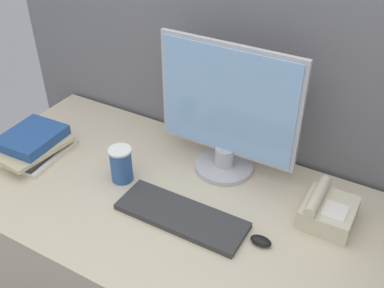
# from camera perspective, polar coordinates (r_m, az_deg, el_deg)

# --- Properties ---
(cubicle_panel_rear) EXTENTS (2.06, 0.04, 1.55)m
(cubicle_panel_rear) POSITION_cam_1_polar(r_m,az_deg,el_deg) (1.82, 5.51, 0.72)
(cubicle_panel_rear) COLOR slate
(cubicle_panel_rear) RESTS_ON ground_plane
(desk) EXTENTS (1.66, 0.79, 0.77)m
(desk) POSITION_cam_1_polar(r_m,az_deg,el_deg) (1.80, -1.29, -16.49)
(desk) COLOR beige
(desk) RESTS_ON ground_plane
(monitor) EXTENTS (0.51, 0.21, 0.49)m
(monitor) POSITION_cam_1_polar(r_m,az_deg,el_deg) (1.54, 4.48, 3.65)
(monitor) COLOR #B7B7BC
(monitor) RESTS_ON desk
(keyboard) EXTENTS (0.43, 0.15, 0.02)m
(keyboard) POSITION_cam_1_polar(r_m,az_deg,el_deg) (1.46, -1.36, -9.10)
(keyboard) COLOR #333333
(keyboard) RESTS_ON desk
(mouse) EXTENTS (0.07, 0.04, 0.02)m
(mouse) POSITION_cam_1_polar(r_m,az_deg,el_deg) (1.40, 8.74, -12.07)
(mouse) COLOR black
(mouse) RESTS_ON desk
(coffee_cup) EXTENTS (0.08, 0.08, 0.13)m
(coffee_cup) POSITION_cam_1_polar(r_m,az_deg,el_deg) (1.59, -8.98, -2.57)
(coffee_cup) COLOR #335999
(coffee_cup) RESTS_ON desk
(book_stack) EXTENTS (0.24, 0.29, 0.09)m
(book_stack) POSITION_cam_1_polar(r_m,az_deg,el_deg) (1.82, -19.56, -0.03)
(book_stack) COLOR silver
(book_stack) RESTS_ON desk
(desk_telephone) EXTENTS (0.16, 0.18, 0.10)m
(desk_telephone) POSITION_cam_1_polar(r_m,az_deg,el_deg) (1.49, 16.81, -8.14)
(desk_telephone) COLOR beige
(desk_telephone) RESTS_ON desk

